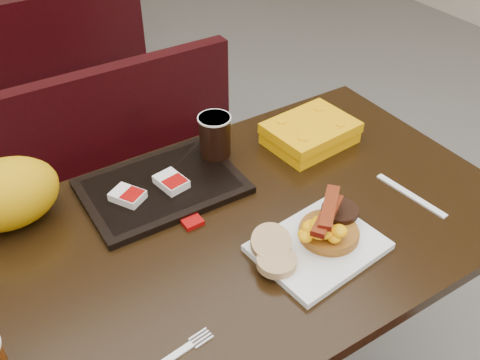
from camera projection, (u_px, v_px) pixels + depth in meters
table_near at (239, 333)px, 1.37m from camera, size 1.20×0.70×0.75m
bench_near_n at (131, 190)px, 1.85m from camera, size 1.00×0.46×0.72m
bench_far_s at (34, 59)px, 2.64m from camera, size 1.00×0.46×0.72m
platter at (318, 247)px, 1.08m from camera, size 0.27×0.22×0.01m
pancake_stack at (329, 231)px, 1.09m from camera, size 0.14×0.14×0.03m
sausage_patty at (340, 211)px, 1.11m from camera, size 0.09×0.09×0.01m
scrambled_eggs at (320, 230)px, 1.04m from camera, size 0.10×0.09×0.04m
bacon_strips at (328, 214)px, 1.03m from camera, size 0.16×0.14×0.01m
muffin_bottom at (277, 262)px, 1.03m from camera, size 0.09×0.09×0.02m
muffin_top at (271, 242)px, 1.05m from camera, size 0.10×0.10×0.05m
fork at (168, 360)px, 0.89m from camera, size 0.14×0.04×0.00m
knife at (411, 195)px, 1.22m from camera, size 0.03×0.19×0.00m
condiment_syrup at (142, 227)px, 1.13m from camera, size 0.04×0.03×0.01m
condiment_ketchup at (193, 222)px, 1.14m from camera, size 0.04×0.03×0.01m
tray at (162, 186)px, 1.23m from camera, size 0.35×0.25×0.02m
hashbrown_sleeve_left at (128, 196)px, 1.18m from camera, size 0.08×0.09×0.02m
hashbrown_sleeve_right at (171, 182)px, 1.22m from camera, size 0.07×0.08×0.02m
coffee_cup_far at (215, 136)px, 1.29m from camera, size 0.10×0.10×0.10m
clamshell at (310, 133)px, 1.37m from camera, size 0.23×0.18×0.06m
paper_bag at (7, 194)px, 1.11m from camera, size 0.24×0.19×0.15m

